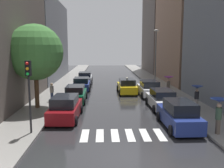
{
  "coord_description": "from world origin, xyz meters",
  "views": [
    {
      "loc": [
        -1.15,
        -11.33,
        5.24
      ],
      "look_at": [
        -0.08,
        18.11,
        0.88
      ],
      "focal_mm": 40.55,
      "sensor_mm": 36.0,
      "label": 1
    }
  ],
  "objects": [
    {
      "name": "building_right_far",
      "position": [
        11.0,
        41.11,
        12.68
      ],
      "size": [
        6.0,
        14.2,
        25.37
      ],
      "primitive_type": "cube",
      "color": "#564C47",
      "rests_on": "ground"
    },
    {
      "name": "taxi_midroad",
      "position": [
        1.58,
        17.05,
        0.76
      ],
      "size": [
        2.15,
        4.61,
        1.81
      ],
      "rotation": [
        0.0,
        0.0,
        1.59
      ],
      "color": "yellow",
      "rests_on": "ground"
    },
    {
      "name": "pedestrian_by_kerb",
      "position": [
        5.72,
        14.65,
        1.62
      ],
      "size": [
        1.03,
        1.03,
        2.0
      ],
      "rotation": [
        0.0,
        0.0,
        2.37
      ],
      "color": "#38513D",
      "rests_on": "sidewalk_right"
    },
    {
      "name": "parked_car_left_third",
      "position": [
        -3.76,
        19.14,
        0.73
      ],
      "size": [
        2.17,
        4.24,
        1.55
      ],
      "rotation": [
        0.0,
        0.0,
        1.58
      ],
      "color": "navy",
      "rests_on": "ground"
    },
    {
      "name": "parked_car_right_nearest",
      "position": [
        3.77,
        4.44,
        0.83
      ],
      "size": [
        2.09,
        4.76,
        1.8
      ],
      "rotation": [
        0.0,
        0.0,
        1.59
      ],
      "color": "navy",
      "rests_on": "ground"
    },
    {
      "name": "pedestrian_far_side",
      "position": [
        -5.96,
        12.25,
        1.06
      ],
      "size": [
        0.36,
        0.36,
        1.74
      ],
      "rotation": [
        0.0,
        0.0,
        1.97
      ],
      "color": "navy",
      "rests_on": "sidewalk_left"
    },
    {
      "name": "building_right_mid",
      "position": [
        11.0,
        25.93,
        11.42
      ],
      "size": [
        6.0,
        14.75,
        22.84
      ],
      "primitive_type": "cube",
      "color": "#8C6B56",
      "rests_on": "ground"
    },
    {
      "name": "street_tree_left",
      "position": [
        -6.69,
        9.72,
        4.78
      ],
      "size": [
        4.6,
        4.6,
        6.94
      ],
      "color": "#513823",
      "rests_on": "sidewalk_left"
    },
    {
      "name": "pedestrian_near_tree",
      "position": [
        6.68,
        9.12,
        1.49
      ],
      "size": [
        0.96,
        0.96,
        1.87
      ],
      "rotation": [
        0.0,
        0.0,
        2.93
      ],
      "color": "gray",
      "rests_on": "sidewalk_right"
    },
    {
      "name": "parked_car_left_nearest",
      "position": [
        -3.88,
        6.68,
        0.81
      ],
      "size": [
        2.23,
        4.84,
        1.74
      ],
      "rotation": [
        0.0,
        0.0,
        1.54
      ],
      "color": "maroon",
      "rests_on": "ground"
    },
    {
      "name": "lamp_post_right",
      "position": [
        5.55,
        20.68,
        4.29
      ],
      "size": [
        0.6,
        0.28,
        7.22
      ],
      "color": "#595B60",
      "rests_on": "sidewalk_right"
    },
    {
      "name": "parked_car_right_second",
      "position": [
        3.86,
        9.67,
        0.77
      ],
      "size": [
        2.17,
        4.68,
        1.64
      ],
      "rotation": [
        0.0,
        0.0,
        1.59
      ],
      "color": "silver",
      "rests_on": "ground"
    },
    {
      "name": "traffic_light_left_corner",
      "position": [
        -5.45,
        3.33,
        3.29
      ],
      "size": [
        0.3,
        0.42,
        4.3
      ],
      "color": "black",
      "rests_on": "sidewalk_left"
    },
    {
      "name": "sidewalk_right",
      "position": [
        6.5,
        24.0,
        0.07
      ],
      "size": [
        3.0,
        72.0,
        0.15
      ],
      "primitive_type": "cube",
      "color": "gray",
      "rests_on": "ground"
    },
    {
      "name": "building_left_mid",
      "position": [
        -11.0,
        29.63,
        6.18
      ],
      "size": [
        6.0,
        18.82,
        12.36
      ],
      "primitive_type": "cube",
      "color": "slate",
      "rests_on": "ground"
    },
    {
      "name": "parked_car_left_fourth",
      "position": [
        -3.77,
        25.48,
        0.75
      ],
      "size": [
        2.25,
        4.76,
        1.58
      ],
      "rotation": [
        0.0,
        0.0,
        1.6
      ],
      "color": "#B2B7BF",
      "rests_on": "ground"
    },
    {
      "name": "sidewalk_left",
      "position": [
        -6.5,
        24.0,
        0.07
      ],
      "size": [
        3.0,
        72.0,
        0.15
      ],
      "primitive_type": "cube",
      "color": "gray",
      "rests_on": "ground"
    },
    {
      "name": "pedestrian_foreground",
      "position": [
        5.59,
        2.76,
        1.69
      ],
      "size": [
        1.02,
        1.02,
        2.12
      ],
      "rotation": [
        0.0,
        0.0,
        6.23
      ],
      "color": "brown",
      "rests_on": "sidewalk_right"
    },
    {
      "name": "parked_car_left_second",
      "position": [
        -3.78,
        12.56,
        0.74
      ],
      "size": [
        2.07,
        4.58,
        1.58
      ],
      "rotation": [
        0.0,
        0.0,
        1.57
      ],
      "color": "#0C4C2D",
      "rests_on": "ground"
    },
    {
      "name": "parked_car_right_third",
      "position": [
        3.81,
        15.29,
        0.78
      ],
      "size": [
        2.21,
        4.54,
        1.66
      ],
      "rotation": [
        0.0,
        0.0,
        1.59
      ],
      "color": "silver",
      "rests_on": "ground"
    },
    {
      "name": "ground_plane",
      "position": [
        0.0,
        24.0,
        -0.02
      ],
      "size": [
        28.0,
        72.0,
        0.04
      ],
      "primitive_type": "cube",
      "color": "#262628"
    },
    {
      "name": "crosswalk_stripes",
      "position": [
        0.0,
        3.14,
        0.01
      ],
      "size": [
        4.95,
        2.2,
        0.01
      ],
      "color": "silver",
      "rests_on": "ground"
    }
  ]
}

